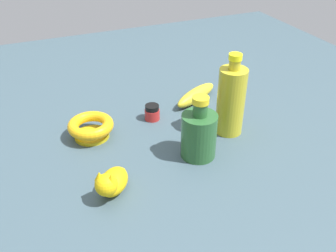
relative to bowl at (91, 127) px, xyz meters
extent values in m
plane|color=#384C56|center=(-0.10, -0.20, -0.03)|extent=(2.00, 2.00, 0.00)
cylinder|color=gold|center=(0.00, 0.00, -0.03)|extent=(0.10, 0.10, 0.01)
torus|color=gold|center=(0.00, 0.00, 0.01)|extent=(0.13, 0.13, 0.03)
cylinder|color=#27572B|center=(-0.20, -0.25, 0.03)|extent=(0.09, 0.09, 0.12)
cylinder|color=#27572B|center=(-0.20, -0.25, 0.11)|extent=(0.04, 0.04, 0.04)
cylinder|color=yellow|center=(-0.20, -0.25, 0.13)|extent=(0.04, 0.04, 0.02)
cylinder|color=#B52524|center=(0.02, -0.19, -0.02)|extent=(0.05, 0.05, 0.03)
cylinder|color=yellow|center=(0.02, -0.19, 0.00)|extent=(0.04, 0.04, 0.00)
cylinder|color=black|center=(0.02, -0.19, 0.01)|extent=(0.04, 0.04, 0.02)
ellipsoid|color=gold|center=(-0.25, 0.00, -0.01)|extent=(0.11, 0.11, 0.05)
sphere|color=gold|center=(-0.28, 0.03, 0.02)|extent=(0.05, 0.05, 0.05)
cone|color=gold|center=(-0.29, 0.02, 0.04)|extent=(0.02, 0.02, 0.02)
cone|color=gold|center=(-0.27, 0.04, 0.04)|extent=(0.02, 0.02, 0.02)
ellipsoid|color=gold|center=(-0.21, -0.02, -0.02)|extent=(0.04, 0.04, 0.02)
ellipsoid|color=gold|center=(0.08, -0.38, -0.01)|extent=(0.13, 0.19, 0.05)
cylinder|color=gold|center=(-0.13, -0.38, 0.07)|extent=(0.08, 0.08, 0.20)
cylinder|color=gold|center=(-0.13, -0.38, 0.18)|extent=(0.03, 0.03, 0.03)
cylinder|color=yellow|center=(-0.13, -0.38, 0.20)|extent=(0.04, 0.04, 0.02)
camera|label=1|loc=(-0.92, 0.15, 0.58)|focal=40.08mm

